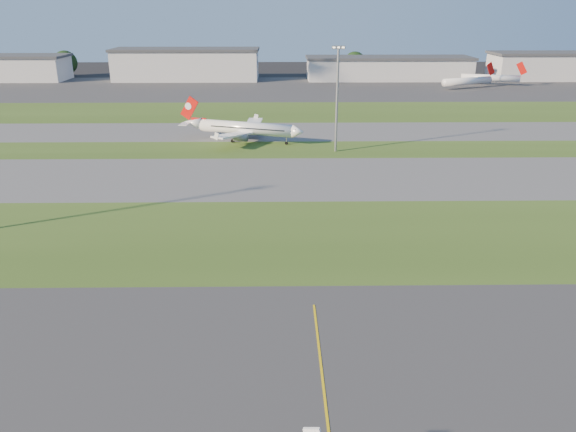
{
  "coord_description": "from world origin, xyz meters",
  "views": [
    {
      "loc": [
        0.9,
        -30.92,
        34.72
      ],
      "look_at": [
        1.98,
        42.85,
        7.0
      ],
      "focal_mm": 35.0,
      "sensor_mm": 36.0,
      "label": 1
    }
  ],
  "objects_px": {
    "airliner_taxiing": "(245,128)",
    "mini_jet_far": "(491,78)",
    "mini_jet_near": "(467,81)",
    "light_mast_centre": "(337,92)"
  },
  "relations": [
    {
      "from": "airliner_taxiing",
      "to": "mini_jet_far",
      "type": "relative_size",
      "value": 1.14
    },
    {
      "from": "airliner_taxiing",
      "to": "mini_jet_near",
      "type": "distance_m",
      "value": 139.08
    },
    {
      "from": "mini_jet_far",
      "to": "light_mast_centre",
      "type": "distance_m",
      "value": 151.65
    },
    {
      "from": "mini_jet_near",
      "to": "light_mast_centre",
      "type": "xyz_separation_m",
      "value": [
        -69.63,
        -114.71,
        11.53
      ]
    },
    {
      "from": "mini_jet_far",
      "to": "light_mast_centre",
      "type": "relative_size",
      "value": 1.07
    },
    {
      "from": "mini_jet_far",
      "to": "airliner_taxiing",
      "type": "bearing_deg",
      "value": -114.73
    },
    {
      "from": "mini_jet_near",
      "to": "light_mast_centre",
      "type": "distance_m",
      "value": 134.69
    },
    {
      "from": "airliner_taxiing",
      "to": "mini_jet_near",
      "type": "height_order",
      "value": "airliner_taxiing"
    },
    {
      "from": "mini_jet_near",
      "to": "airliner_taxiing",
      "type": "bearing_deg",
      "value": -156.15
    },
    {
      "from": "light_mast_centre",
      "to": "mini_jet_near",
      "type": "bearing_deg",
      "value": 58.74
    }
  ]
}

